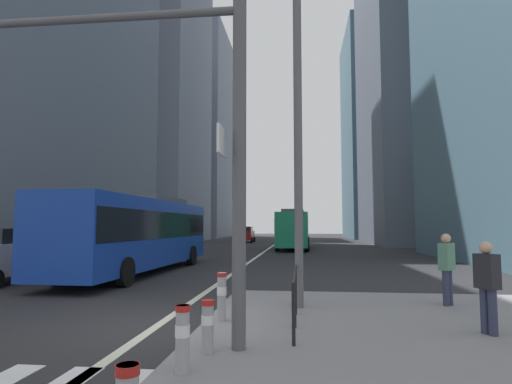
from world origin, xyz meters
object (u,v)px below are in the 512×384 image
city_bus_blue_oncoming (140,230)px  street_lamp_post (298,91)px  pedestrian_walking (447,265)px  bollard_back (222,294)px  city_bus_red_receding (294,228)px  car_oncoming_mid (246,234)px  car_receding_near (298,234)px  sedan_white_oncoming (3,255)px  traffic_signal_gantry (100,99)px  bollard_left (182,335)px  car_receding_far (296,234)px  bollard_right (208,323)px  pedestrian_waiting (487,283)px

city_bus_blue_oncoming → street_lamp_post: size_ratio=1.53×
city_bus_blue_oncoming → street_lamp_post: bearing=-47.7°
pedestrian_walking → street_lamp_post: bearing=-169.5°
bollard_back → city_bus_red_receding: bearing=88.2°
car_oncoming_mid → car_receding_near: bearing=11.6°
street_lamp_post → bollard_back: 5.09m
car_receding_near → bollard_back: 44.61m
car_receding_near → sedan_white_oncoming: bearing=-104.7°
traffic_signal_gantry → bollard_left: (1.78, -1.09, -3.52)m
bollard_left → city_bus_red_receding: bearing=88.5°
car_receding_far → traffic_signal_gantry: size_ratio=0.61×
car_oncoming_mid → car_receding_far: 7.24m
street_lamp_post → bollard_right: bearing=-110.6°
car_receding_near → bollard_left: (-1.09, -47.55, -0.36)m
car_receding_far → city_bus_blue_oncoming: bearing=-99.3°
city_bus_blue_oncoming → pedestrian_walking: 12.54m
car_oncoming_mid → traffic_signal_gantry: bearing=-85.4°
sedan_white_oncoming → pedestrian_walking: size_ratio=2.55×
traffic_signal_gantry → car_oncoming_mid: bearing=94.6°
car_receding_near → car_receding_far: size_ratio=0.99×
sedan_white_oncoming → street_lamp_post: size_ratio=0.54×
traffic_signal_gantry → pedestrian_waiting: size_ratio=4.31×
car_receding_far → pedestrian_waiting: car_receding_far is taller
city_bus_red_receding → pedestrian_walking: size_ratio=6.67×
city_bus_blue_oncoming → sedan_white_oncoming: (-3.68, -3.45, -0.85)m
city_bus_blue_oncoming → bollard_right: size_ratio=15.83×
traffic_signal_gantry → bollard_back: traffic_signal_gantry is taller
bollard_left → city_bus_blue_oncoming: bearing=114.3°
traffic_signal_gantry → pedestrian_waiting: traffic_signal_gantry is taller
car_oncoming_mid → bollard_left: 46.54m
city_bus_red_receding → bollard_back: (-0.91, -28.90, -1.16)m
sedan_white_oncoming → car_receding_far: 42.59m
street_lamp_post → city_bus_red_receding: bearing=91.3°
city_bus_blue_oncoming → pedestrian_walking: (10.43, -6.93, -0.74)m
city_bus_red_receding → car_receding_far: city_bus_red_receding is taller
city_bus_blue_oncoming → car_receding_far: size_ratio=2.90×
street_lamp_post → pedestrian_walking: bearing=10.5°
sedan_white_oncoming → street_lamp_post: bearing=-21.3°
bollard_back → bollard_right: bearing=-84.8°
street_lamp_post → bollard_back: bearing=-135.3°
bollard_right → car_oncoming_mid: bearing=96.9°
city_bus_blue_oncoming → bollard_right: (5.57, -11.18, -1.25)m
bollard_right → street_lamp_post: bearing=69.4°
city_bus_blue_oncoming → car_oncoming_mid: 34.17m
city_bus_blue_oncoming → bollard_back: 10.64m
city_bus_red_receding → car_receding_far: bearing=90.3°
city_bus_red_receding → pedestrian_waiting: (3.93, -29.42, -0.80)m
city_bus_blue_oncoming → car_oncoming_mid: (0.05, 34.16, -0.85)m
car_oncoming_mid → street_lamp_post: size_ratio=0.51×
bollard_right → bollard_back: (-0.19, 2.07, 0.09)m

